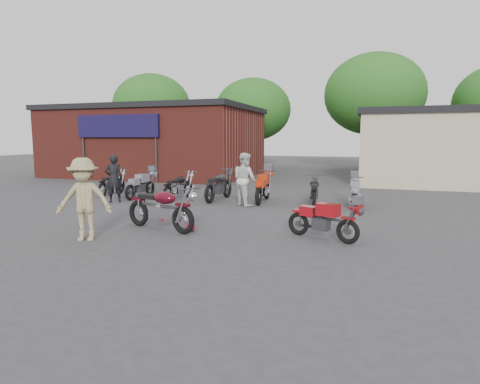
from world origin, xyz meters
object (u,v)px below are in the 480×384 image
(sportbike, at_px, (324,218))
(row_bike_5, at_px, (315,189))
(row_bike_2, at_px, (179,185))
(row_bike_6, at_px, (355,191))
(row_bike_3, at_px, (219,184))
(person_light, at_px, (245,179))
(row_bike_1, at_px, (141,184))
(person_tan, at_px, (84,199))
(row_bike_0, at_px, (112,182))
(helmet, at_px, (191,227))
(person_dark, at_px, (114,179))
(vintage_motorcycle, at_px, (161,205))
(row_bike_4, at_px, (263,186))

(sportbike, xyz_separation_m, row_bike_5, (-0.89, 4.89, 0.04))
(row_bike_2, xyz_separation_m, row_bike_6, (6.49, 0.35, -0.03))
(row_bike_3, height_order, row_bike_5, row_bike_3)
(person_light, height_order, row_bike_1, person_light)
(row_bike_2, bearing_deg, row_bike_5, -80.04)
(person_tan, bearing_deg, row_bike_5, 34.18)
(row_bike_0, bearing_deg, row_bike_2, -100.24)
(helmet, xyz_separation_m, person_dark, (-4.65, 3.34, 0.76))
(person_tan, height_order, row_bike_0, person_tan)
(vintage_motorcycle, relative_size, row_bike_4, 1.05)
(sportbike, xyz_separation_m, person_light, (-3.19, 3.99, 0.41))
(vintage_motorcycle, xyz_separation_m, person_tan, (-1.14, -1.46, 0.31))
(person_light, distance_m, row_bike_6, 3.79)
(row_bike_2, bearing_deg, row_bike_0, 89.35)
(helmet, bearing_deg, person_light, 88.47)
(person_tan, bearing_deg, person_light, 47.86)
(vintage_motorcycle, bearing_deg, row_bike_5, 75.25)
(helmet, relative_size, person_light, 0.13)
(helmet, bearing_deg, row_bike_5, 64.58)
(person_light, height_order, row_bike_6, person_light)
(person_tan, bearing_deg, row_bike_3, 60.81)
(row_bike_2, bearing_deg, person_light, -94.80)
(helmet, relative_size, person_tan, 0.13)
(helmet, height_order, row_bike_0, row_bike_0)
(sportbike, xyz_separation_m, row_bike_6, (0.48, 4.88, 0.02))
(person_light, distance_m, row_bike_3, 1.57)
(sportbike, xyz_separation_m, person_tan, (-5.20, -1.78, 0.44))
(row_bike_2, bearing_deg, helmet, -144.06)
(person_dark, relative_size, person_light, 0.95)
(vintage_motorcycle, bearing_deg, person_light, 95.19)
(row_bike_0, relative_size, row_bike_1, 0.95)
(row_bike_2, height_order, row_bike_3, row_bike_3)
(row_bike_1, relative_size, row_bike_6, 1.05)
(person_tan, xyz_separation_m, row_bike_4, (2.42, 6.71, -0.34))
(row_bike_6, bearing_deg, row_bike_4, 85.50)
(row_bike_2, bearing_deg, vintage_motorcycle, -151.98)
(sportbike, relative_size, row_bike_3, 0.82)
(person_tan, height_order, row_bike_6, person_tan)
(helmet, distance_m, person_dark, 5.78)
(helmet, distance_m, person_tan, 2.62)
(person_dark, bearing_deg, row_bike_2, 177.01)
(vintage_motorcycle, distance_m, person_tan, 1.88)
(person_light, height_order, row_bike_4, person_light)
(row_bike_1, bearing_deg, row_bike_3, -82.25)
(sportbike, xyz_separation_m, helmet, (-3.30, -0.18, -0.40))
(person_dark, distance_m, row_bike_3, 3.87)
(helmet, xyz_separation_m, row_bike_1, (-4.33, 4.62, 0.45))
(sportbike, bearing_deg, row_bike_2, 165.37)
(helmet, height_order, person_tan, person_tan)
(row_bike_1, xyz_separation_m, row_bike_4, (4.86, 0.49, 0.05))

